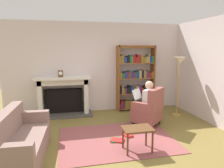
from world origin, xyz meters
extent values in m
plane|color=olive|center=(0.00, 0.00, 0.00)|extent=(14.00, 14.00, 0.00)
cube|color=silver|center=(0.00, 2.55, 1.35)|extent=(5.60, 0.10, 2.70)
cube|color=silver|center=(2.65, 1.25, 1.35)|extent=(0.10, 5.20, 2.70)
cube|color=#8F4A4A|center=(0.00, 0.30, 0.01)|extent=(2.40, 1.80, 0.01)
cube|color=#4C4742|center=(-1.10, 2.18, 0.03)|extent=(1.59, 0.64, 0.05)
cube|color=black|center=(-1.10, 2.40, 0.40)|extent=(1.07, 0.20, 0.70)
cube|color=silver|center=(-1.73, 2.28, 0.54)|extent=(0.12, 0.44, 1.07)
cube|color=silver|center=(-0.46, 2.28, 0.54)|extent=(0.12, 0.44, 1.07)
cube|color=silver|center=(-1.10, 2.28, 0.99)|extent=(1.39, 0.44, 0.16)
cube|color=silver|center=(-1.10, 2.22, 1.10)|extent=(1.55, 0.56, 0.06)
cylinder|color=brown|center=(-1.16, 2.20, 1.22)|extent=(0.14, 0.14, 0.19)
cylinder|color=white|center=(-1.16, 2.14, 1.25)|extent=(0.10, 0.01, 0.10)
cube|color=brown|center=(0.54, 2.34, 1.01)|extent=(0.04, 0.32, 2.02)
cube|color=brown|center=(1.69, 2.34, 1.01)|extent=(0.04, 0.32, 2.02)
cube|color=brown|center=(1.11, 2.34, 2.00)|extent=(1.18, 0.32, 0.04)
cube|color=brown|center=(1.11, 2.34, 0.06)|extent=(1.14, 0.32, 0.02)
cube|color=#4C1E59|center=(0.59, 2.33, 0.17)|extent=(0.04, 0.26, 0.19)
cube|color=maroon|center=(0.65, 2.33, 0.20)|extent=(0.07, 0.26, 0.25)
cube|color=navy|center=(0.72, 2.33, 0.18)|extent=(0.04, 0.26, 0.21)
cube|color=brown|center=(0.78, 2.33, 0.19)|extent=(0.07, 0.26, 0.24)
cube|color=brown|center=(0.84, 2.33, 0.20)|extent=(0.04, 0.26, 0.25)
cube|color=brown|center=(0.91, 2.33, 0.19)|extent=(0.08, 0.26, 0.23)
cube|color=#997F4C|center=(0.99, 2.33, 0.17)|extent=(0.07, 0.26, 0.19)
cube|color=#1E592D|center=(1.07, 2.33, 0.19)|extent=(0.09, 0.26, 0.23)
cube|color=#1E592D|center=(1.16, 2.33, 0.20)|extent=(0.07, 0.26, 0.25)
cube|color=maroon|center=(1.24, 2.33, 0.18)|extent=(0.08, 0.26, 0.22)
cube|color=navy|center=(1.31, 2.33, 0.16)|extent=(0.05, 0.26, 0.18)
cube|color=black|center=(1.36, 2.33, 0.16)|extent=(0.04, 0.26, 0.18)
cube|color=#997F4C|center=(1.41, 2.33, 0.20)|extent=(0.04, 0.26, 0.26)
cube|color=#4C1E59|center=(1.47, 2.33, 0.19)|extent=(0.05, 0.26, 0.24)
cube|color=black|center=(1.53, 2.33, 0.17)|extent=(0.06, 0.26, 0.20)
cube|color=#997F4C|center=(1.61, 2.33, 0.19)|extent=(0.09, 0.26, 0.24)
cube|color=brown|center=(1.11, 2.34, 0.53)|extent=(1.14, 0.32, 0.02)
cube|color=black|center=(0.61, 2.33, 0.63)|extent=(0.07, 0.26, 0.17)
cube|color=#997F4C|center=(0.67, 2.33, 0.66)|extent=(0.04, 0.26, 0.23)
cube|color=brown|center=(0.72, 2.33, 0.63)|extent=(0.05, 0.26, 0.17)
cube|color=#4C1E59|center=(0.77, 2.33, 0.64)|extent=(0.04, 0.26, 0.18)
cube|color=black|center=(0.83, 2.33, 0.64)|extent=(0.06, 0.26, 0.18)
cube|color=black|center=(0.89, 2.33, 0.67)|extent=(0.07, 0.26, 0.25)
cube|color=navy|center=(0.98, 2.33, 0.65)|extent=(0.08, 0.26, 0.22)
cube|color=#997F4C|center=(1.06, 2.33, 0.64)|extent=(0.07, 0.26, 0.18)
cube|color=#997F4C|center=(1.15, 2.33, 0.66)|extent=(0.08, 0.26, 0.23)
cube|color=#4C1E59|center=(1.24, 2.33, 0.66)|extent=(0.08, 0.26, 0.23)
cube|color=maroon|center=(1.31, 2.33, 0.63)|extent=(0.06, 0.26, 0.16)
cube|color=black|center=(1.39, 2.33, 0.65)|extent=(0.09, 0.26, 0.20)
cube|color=black|center=(1.47, 2.33, 0.67)|extent=(0.06, 0.26, 0.25)
cube|color=black|center=(1.54, 2.33, 0.66)|extent=(0.06, 0.26, 0.22)
cube|color=#997F4C|center=(1.62, 2.33, 0.63)|extent=(0.08, 0.26, 0.17)
cube|color=brown|center=(1.11, 2.34, 1.01)|extent=(1.14, 0.32, 0.02)
cube|color=brown|center=(0.61, 2.33, 1.12)|extent=(0.07, 0.26, 0.19)
cube|color=#1E592D|center=(0.69, 2.33, 1.10)|extent=(0.06, 0.26, 0.16)
cube|color=navy|center=(0.76, 2.33, 1.12)|extent=(0.08, 0.26, 0.20)
cube|color=maroon|center=(0.83, 2.33, 1.12)|extent=(0.05, 0.26, 0.20)
cube|color=#1E592D|center=(0.89, 2.33, 1.14)|extent=(0.05, 0.26, 0.24)
cube|color=#4C1E59|center=(0.95, 2.33, 1.13)|extent=(0.06, 0.26, 0.22)
cube|color=#4C1E59|center=(1.01, 2.33, 1.11)|extent=(0.05, 0.26, 0.18)
cube|color=#1E592D|center=(1.07, 2.33, 1.12)|extent=(0.05, 0.26, 0.20)
cube|color=navy|center=(1.15, 2.33, 1.13)|extent=(0.07, 0.26, 0.23)
cube|color=#997F4C|center=(1.22, 2.33, 1.14)|extent=(0.08, 0.26, 0.24)
cube|color=black|center=(1.30, 2.33, 1.14)|extent=(0.06, 0.26, 0.25)
cube|color=#997F4C|center=(1.36, 2.33, 1.14)|extent=(0.04, 0.26, 0.24)
cube|color=brown|center=(1.41, 2.33, 1.12)|extent=(0.05, 0.26, 0.20)
cube|color=#4C1E59|center=(1.48, 2.33, 1.13)|extent=(0.06, 0.26, 0.22)
cube|color=maroon|center=(1.55, 2.33, 1.10)|extent=(0.08, 0.26, 0.16)
cube|color=brown|center=(1.64, 2.33, 1.12)|extent=(0.09, 0.26, 0.19)
cube|color=brown|center=(1.11, 2.34, 1.48)|extent=(1.14, 0.32, 0.02)
cube|color=brown|center=(0.60, 2.33, 1.60)|extent=(0.06, 0.26, 0.21)
cube|color=brown|center=(0.67, 2.33, 1.62)|extent=(0.06, 0.26, 0.25)
cube|color=navy|center=(0.75, 2.33, 1.58)|extent=(0.08, 0.26, 0.18)
cube|color=black|center=(0.83, 2.33, 1.60)|extent=(0.07, 0.26, 0.21)
cube|color=#1E592D|center=(0.91, 2.33, 1.62)|extent=(0.06, 0.26, 0.24)
cube|color=brown|center=(0.97, 2.33, 1.59)|extent=(0.04, 0.26, 0.20)
cube|color=maroon|center=(1.02, 2.33, 1.61)|extent=(0.06, 0.26, 0.22)
cube|color=maroon|center=(1.09, 2.33, 1.58)|extent=(0.06, 0.26, 0.17)
cube|color=maroon|center=(1.17, 2.33, 1.62)|extent=(0.09, 0.26, 0.25)
cube|color=brown|center=(1.27, 2.33, 1.60)|extent=(0.09, 0.26, 0.22)
cube|color=brown|center=(1.36, 2.33, 1.58)|extent=(0.08, 0.26, 0.16)
cube|color=#997F4C|center=(1.44, 2.33, 1.58)|extent=(0.07, 0.26, 0.18)
cube|color=#997F4C|center=(1.50, 2.33, 1.62)|extent=(0.04, 0.26, 0.25)
cube|color=navy|center=(1.55, 2.33, 1.59)|extent=(0.06, 0.26, 0.18)
cube|color=#1E592D|center=(1.62, 2.33, 1.60)|extent=(0.06, 0.26, 0.20)
cube|color=brown|center=(1.11, 2.34, 1.96)|extent=(1.14, 0.32, 0.02)
cylinder|color=#331E14|center=(0.96, 1.30, 0.06)|extent=(0.05, 0.05, 0.12)
cylinder|color=#331E14|center=(0.58, 0.95, 0.06)|extent=(0.05, 0.05, 0.12)
cylinder|color=#331E14|center=(1.29, 0.95, 0.06)|extent=(0.05, 0.05, 0.12)
cylinder|color=#331E14|center=(0.91, 0.60, 0.06)|extent=(0.05, 0.05, 0.12)
cube|color=brown|center=(0.94, 0.95, 0.27)|extent=(0.88, 0.87, 0.30)
cube|color=brown|center=(1.10, 0.77, 0.70)|extent=(0.58, 0.55, 0.55)
cube|color=brown|center=(1.13, 1.13, 0.53)|extent=(0.45, 0.48, 0.22)
cube|color=brown|center=(0.74, 0.77, 0.53)|extent=(0.45, 0.48, 0.22)
cube|color=silver|center=(0.97, 0.91, 0.67)|extent=(0.37, 0.36, 0.50)
sphere|color=#D8AD8C|center=(0.97, 0.91, 1.04)|extent=(0.20, 0.20, 0.20)
cube|color=#191E3F|center=(0.89, 1.11, 0.47)|extent=(0.36, 0.38, 0.12)
cube|color=#191E3F|center=(0.77, 1.01, 0.47)|extent=(0.36, 0.38, 0.12)
cylinder|color=#191E3F|center=(0.76, 1.25, 0.21)|extent=(0.10, 0.10, 0.42)
cylinder|color=#191E3F|center=(0.65, 1.15, 0.21)|extent=(0.10, 0.10, 0.42)
cube|color=white|center=(0.75, 1.16, 0.77)|extent=(0.34, 0.32, 0.25)
cube|color=gray|center=(-1.78, -0.13, 0.20)|extent=(0.79, 1.74, 0.40)
cube|color=gray|center=(-2.05, -0.12, 0.62)|extent=(0.29, 1.71, 0.45)
cube|color=gray|center=(-1.82, -0.90, 0.52)|extent=(0.71, 0.20, 0.24)
cube|color=gray|center=(-1.74, 0.64, 0.52)|extent=(0.71, 0.20, 0.24)
cube|color=brown|center=(0.26, -0.28, 0.45)|extent=(0.56, 0.39, 0.03)
cylinder|color=brown|center=(0.02, -0.43, 0.22)|extent=(0.04, 0.04, 0.43)
cylinder|color=brown|center=(0.49, -0.43, 0.22)|extent=(0.04, 0.04, 0.43)
cylinder|color=brown|center=(0.02, -0.12, 0.22)|extent=(0.04, 0.04, 0.43)
cylinder|color=brown|center=(0.49, -0.12, 0.22)|extent=(0.04, 0.04, 0.43)
cube|color=#267233|center=(-0.05, 0.23, 0.02)|extent=(0.22, 0.28, 0.02)
cube|color=red|center=(-0.01, 0.20, 0.03)|extent=(0.33, 0.30, 0.03)
cube|color=red|center=(0.27, 0.39, 0.03)|extent=(0.22, 0.26, 0.04)
cylinder|color=#B7933F|center=(2.09, 1.50, 0.01)|extent=(0.24, 0.24, 0.03)
cylinder|color=#B7933F|center=(2.09, 1.50, 0.76)|extent=(0.03, 0.03, 1.45)
cone|color=beige|center=(2.09, 1.50, 1.58)|extent=(0.32, 0.32, 0.22)
camera|label=1|loc=(-1.01, -3.73, 1.91)|focal=33.11mm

